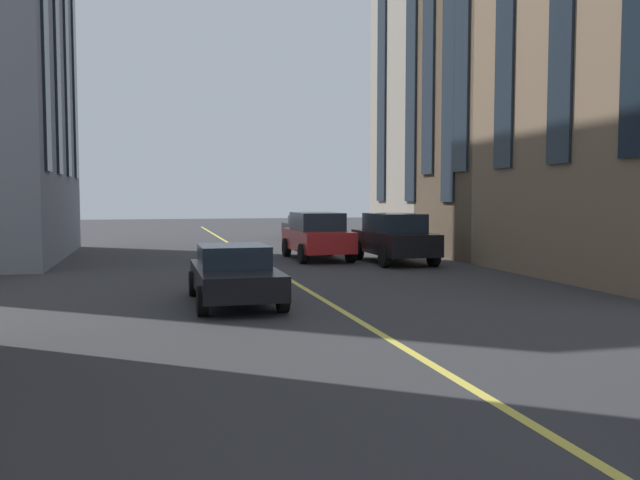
{
  "coord_description": "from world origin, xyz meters",
  "views": [
    {
      "loc": [
        4.46,
        4.05,
        2.52
      ],
      "look_at": [
        17.33,
        0.74,
        1.64
      ],
      "focal_mm": 36.92,
      "sensor_mm": 36.0,
      "label": 1
    }
  ],
  "objects_px": {
    "car_black_trailing": "(394,237)",
    "car_red_near": "(317,235)",
    "car_black_far": "(234,274)",
    "car_black_oncoming": "(303,226)"
  },
  "relations": [
    {
      "from": "car_red_near",
      "to": "car_black_oncoming",
      "type": "relative_size",
      "value": 1.07
    },
    {
      "from": "car_black_trailing",
      "to": "car_black_oncoming",
      "type": "bearing_deg",
      "value": -0.0
    },
    {
      "from": "car_red_near",
      "to": "car_black_trailing",
      "type": "height_order",
      "value": "same"
    },
    {
      "from": "car_black_trailing",
      "to": "car_black_far",
      "type": "bearing_deg",
      "value": 138.63
    },
    {
      "from": "car_red_near",
      "to": "car_black_trailing",
      "type": "xyz_separation_m",
      "value": [
        -2.07,
        -2.5,
        0.0
      ]
    },
    {
      "from": "car_black_far",
      "to": "car_red_near",
      "type": "bearing_deg",
      "value": -24.31
    },
    {
      "from": "car_black_trailing",
      "to": "car_red_near",
      "type": "bearing_deg",
      "value": 50.36
    },
    {
      "from": "car_black_far",
      "to": "car_black_trailing",
      "type": "bearing_deg",
      "value": -41.37
    },
    {
      "from": "car_red_near",
      "to": "car_black_far",
      "type": "height_order",
      "value": "car_red_near"
    },
    {
      "from": "car_black_trailing",
      "to": "car_black_oncoming",
      "type": "distance_m",
      "value": 15.45
    }
  ]
}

